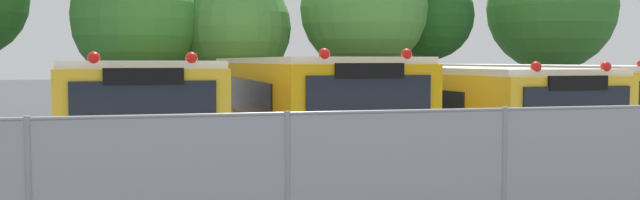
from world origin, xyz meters
TOP-DOWN VIEW (x-y plane):
  - ground_plane at (0.00, 0.00)m, footprint 160.00×160.00m
  - school_bus_0 at (-5.03, -0.28)m, footprint 2.64×10.84m
  - school_bus_1 at (-1.62, -0.02)m, footprint 2.63×11.15m
  - school_bus_2 at (1.76, -0.23)m, footprint 2.65×11.52m
  - school_bus_3 at (4.88, 0.18)m, footprint 2.54×9.75m
  - tree_1 at (-5.41, 8.87)m, footprint 4.43×4.41m
  - tree_2 at (-1.85, 9.03)m, footprint 4.04×4.04m
  - tree_3 at (2.98, 8.54)m, footprint 4.74×4.74m
  - tree_4 at (5.66, 9.12)m, footprint 3.50×3.45m
  - tree_5 at (10.94, 8.90)m, footprint 5.17×5.17m
  - chainlink_fence at (-0.73, -8.06)m, footprint 16.25×0.07m

SIDE VIEW (x-z plane):
  - ground_plane at x=0.00m, z-range 0.00..0.00m
  - chainlink_fence at x=-0.73m, z-range 0.04..2.01m
  - school_bus_2 at x=1.76m, z-range 0.07..2.59m
  - school_bus_3 at x=4.88m, z-range 0.07..2.62m
  - school_bus_0 at x=-5.03m, z-range 0.07..2.73m
  - school_bus_1 at x=-1.62m, z-range 0.07..2.80m
  - tree_2 at x=-1.85m, z-range 0.81..6.54m
  - tree_1 at x=-5.41m, z-range 0.91..7.04m
  - tree_4 at x=5.66m, z-range 1.22..7.22m
  - tree_3 at x=2.98m, z-range 1.01..7.85m
  - tree_5 at x=10.94m, z-range 1.04..8.30m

